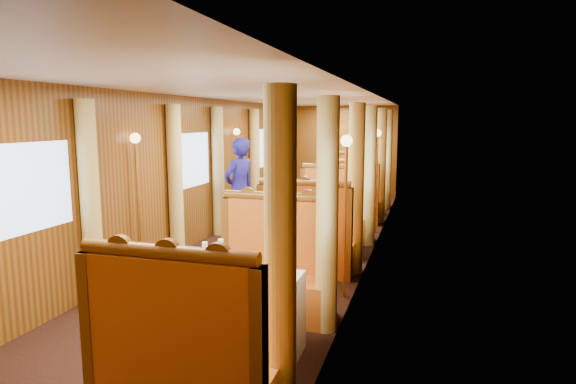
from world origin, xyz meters
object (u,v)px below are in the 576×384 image
at_px(table_mid, 322,231).
at_px(banquette_mid_fwd, 307,244).
at_px(teapot_left, 213,272).
at_px(tea_tray, 226,277).
at_px(teapot_right, 228,276).
at_px(steward, 239,189).
at_px(banquette_mid_aft, 334,216).
at_px(banquette_near_aft, 274,277).
at_px(fruit_plate, 269,282).
at_px(rose_vase_mid, 322,196).
at_px(banquette_near_fwd, 184,368).
at_px(rose_vase_far, 355,173).
at_px(passenger, 331,201).
at_px(table_near, 239,317).
at_px(banquette_far_aft, 361,189).
at_px(banquette_far_fwd, 348,202).
at_px(table_far, 355,197).
at_px(teapot_back, 234,267).

relative_size(table_mid, banquette_mid_fwd, 0.78).
height_order(banquette_mid_fwd, teapot_left, banquette_mid_fwd).
height_order(tea_tray, teapot_left, teapot_left).
relative_size(teapot_right, steward, 0.07).
bearing_deg(banquette_mid_aft, banquette_near_aft, -90.00).
relative_size(teapot_left, steward, 0.09).
distance_m(fruit_plate, rose_vase_mid, 3.65).
bearing_deg(banquette_near_fwd, banquette_mid_aft, 90.00).
distance_m(teapot_left, teapot_right, 0.16).
distance_m(banquette_mid_fwd, fruit_plate, 2.62).
distance_m(rose_vase_far, passenger, 2.81).
bearing_deg(banquette_near_aft, steward, 118.11).
height_order(steward, passenger, steward).
xyz_separation_m(table_near, tea_tray, (-0.09, -0.05, 0.38)).
bearing_deg(banquette_near_aft, banquette_far_aft, 90.00).
distance_m(banquette_near_fwd, fruit_plate, 1.03).
bearing_deg(banquette_far_fwd, teapot_left, -91.86).
bearing_deg(banquette_mid_fwd, passenger, 90.00).
bearing_deg(tea_tray, table_far, 89.23).
bearing_deg(rose_vase_far, table_far, -83.70).
bearing_deg(teapot_back, banquette_near_fwd, -85.11).
xyz_separation_m(table_mid, teapot_back, (-0.07, -3.42, 0.43)).
distance_m(table_far, teapot_back, 6.94).
xyz_separation_m(table_mid, rose_vase_far, (-0.00, 3.52, 0.55)).
xyz_separation_m(banquette_near_fwd, banquette_mid_aft, (0.00, 5.53, 0.00)).
xyz_separation_m(banquette_mid_fwd, tea_tray, (-0.09, -2.54, 0.33)).
height_order(banquette_near_fwd, fruit_plate, banquette_near_fwd).
xyz_separation_m(banquette_mid_aft, teapot_right, (-0.04, -4.65, 0.38)).
xyz_separation_m(table_far, teapot_right, (-0.04, -7.14, 0.43)).
relative_size(table_mid, passenger, 1.38).
bearing_deg(banquette_far_aft, tea_tray, -90.67).
bearing_deg(teapot_left, passenger, 92.59).
bearing_deg(table_near, banquette_far_fwd, 90.00).
bearing_deg(rose_vase_far, table_mid, -89.96).
relative_size(table_far, rose_vase_mid, 2.92).
distance_m(banquette_near_fwd, steward, 5.34).
height_order(table_far, passenger, passenger).
relative_size(banquette_near_aft, teapot_back, 9.09).
xyz_separation_m(banquette_near_fwd, table_far, (0.00, 8.01, -0.05)).
height_order(banquette_near_fwd, banquette_mid_fwd, same).
bearing_deg(tea_tray, banquette_far_aft, 89.33).
distance_m(banquette_mid_aft, fruit_plate, 4.63).
height_order(banquette_mid_fwd, banquette_mid_aft, same).
distance_m(table_far, passenger, 2.80).
bearing_deg(passenger, banquette_far_fwd, 90.00).
distance_m(table_near, banquette_mid_aft, 4.51).
bearing_deg(teapot_back, rose_vase_far, 90.73).
relative_size(banquette_mid_fwd, teapot_back, 9.09).
relative_size(table_near, banquette_near_aft, 0.78).
height_order(banquette_far_fwd, teapot_right, banquette_far_fwd).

